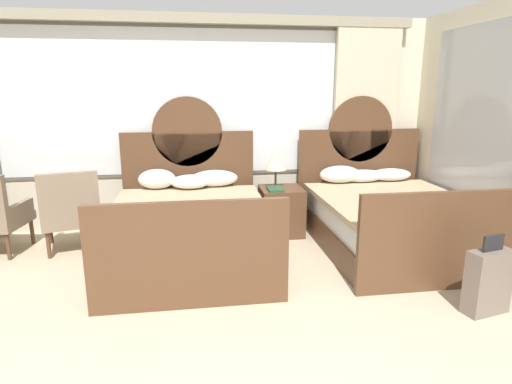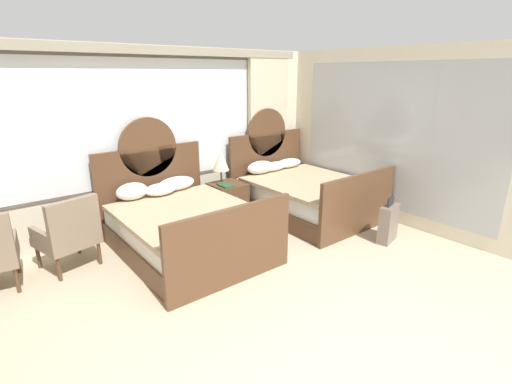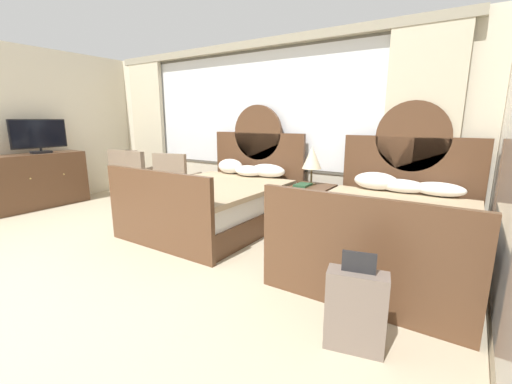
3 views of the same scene
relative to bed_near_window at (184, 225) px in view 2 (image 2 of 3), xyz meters
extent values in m
cube|color=beige|center=(-0.18, 1.17, 0.99)|extent=(6.67, 0.07, 2.70)
cube|color=#646054|center=(-0.18, 1.13, 1.26)|extent=(4.62, 0.02, 1.87)
cube|color=white|center=(-0.18, 1.12, 1.26)|extent=(4.54, 0.02, 1.79)
cube|color=beige|center=(2.35, 1.04, 0.94)|extent=(0.86, 0.08, 2.60)
cube|color=#9C957E|center=(-0.18, 1.04, 2.26)|extent=(6.13, 0.10, 0.12)
cube|color=beige|center=(3.19, -1.30, 0.99)|extent=(0.07, 4.87, 2.70)
cube|color=#B2B7BC|center=(3.15, -1.00, 0.99)|extent=(0.01, 3.41, 2.27)
cube|color=brown|center=(0.00, -0.06, -0.21)|extent=(1.58, 2.04, 0.30)
cube|color=white|center=(0.00, -0.06, 0.06)|extent=(1.52, 1.94, 0.25)
cube|color=tan|center=(0.00, -0.14, 0.22)|extent=(1.62, 1.84, 0.06)
cube|color=brown|center=(0.00, 0.99, 0.28)|extent=(1.66, 0.06, 1.28)
cylinder|color=brown|center=(0.00, 0.99, 0.92)|extent=(0.87, 0.06, 0.87)
cube|color=brown|center=(0.00, -1.12, 0.10)|extent=(1.66, 0.06, 0.93)
ellipsoid|color=white|center=(-0.38, 0.76, 0.37)|extent=(0.44, 0.30, 0.24)
ellipsoid|color=white|center=(0.02, 0.71, 0.33)|extent=(0.48, 0.32, 0.17)
ellipsoid|color=white|center=(0.32, 0.78, 0.35)|extent=(0.58, 0.30, 0.20)
cube|color=brown|center=(2.27, -0.06, -0.21)|extent=(1.58, 2.04, 0.30)
cube|color=white|center=(2.27, -0.06, 0.06)|extent=(1.52, 1.94, 0.25)
cube|color=tan|center=(2.27, -0.14, 0.22)|extent=(1.62, 1.84, 0.06)
cube|color=brown|center=(2.27, 0.99, 0.28)|extent=(1.66, 0.06, 1.28)
cylinder|color=brown|center=(2.27, 0.99, 0.92)|extent=(0.87, 0.06, 0.87)
cube|color=brown|center=(2.27, -1.12, 0.10)|extent=(1.66, 0.06, 0.93)
ellipsoid|color=white|center=(1.94, 0.75, 0.36)|extent=(0.54, 0.30, 0.22)
ellipsoid|color=white|center=(2.24, 0.74, 0.33)|extent=(0.57, 0.24, 0.16)
ellipsoid|color=white|center=(2.64, 0.77, 0.33)|extent=(0.56, 0.30, 0.16)
cube|color=brown|center=(1.14, 0.63, -0.06)|extent=(0.52, 0.52, 0.60)
sphere|color=tan|center=(1.14, 0.35, 0.07)|extent=(0.02, 0.02, 0.02)
cylinder|color=brown|center=(1.08, 0.70, 0.24)|extent=(0.14, 0.14, 0.02)
cylinder|color=brown|center=(1.08, 0.70, 0.35)|extent=(0.03, 0.03, 0.20)
cone|color=beige|center=(1.08, 0.70, 0.61)|extent=(0.27, 0.27, 0.31)
cube|color=#285133|center=(1.04, 0.52, 0.25)|extent=(0.18, 0.26, 0.03)
cube|color=#84705B|center=(-1.34, 0.51, -0.01)|extent=(0.74, 0.74, 0.10)
cube|color=#84705B|center=(-1.28, 0.25, 0.30)|extent=(0.61, 0.23, 0.53)
cube|color=#84705B|center=(-1.08, 0.58, 0.12)|extent=(0.19, 0.55, 0.16)
cube|color=#84705B|center=(-1.61, 0.44, 0.12)|extent=(0.19, 0.55, 0.16)
cylinder|color=brown|center=(-1.16, 0.82, -0.21)|extent=(0.04, 0.04, 0.30)
cylinder|color=brown|center=(-1.65, 0.69, -0.21)|extent=(0.04, 0.04, 0.30)
cylinder|color=brown|center=(-1.03, 0.33, -0.21)|extent=(0.04, 0.04, 0.30)
cylinder|color=brown|center=(-1.53, 0.20, -0.21)|extent=(0.04, 0.04, 0.30)
cube|color=#84705B|center=(-1.89, 0.47, 0.12)|extent=(0.14, 0.55, 0.16)
cylinder|color=brown|center=(-1.87, 0.73, -0.21)|extent=(0.04, 0.04, 0.30)
cylinder|color=brown|center=(-1.94, 0.22, -0.21)|extent=(0.04, 0.04, 0.30)
cube|color=#75665B|center=(2.40, -1.56, -0.09)|extent=(0.41, 0.24, 0.54)
cube|color=#232326|center=(2.40, -1.56, 0.25)|extent=(0.21, 0.07, 0.14)
cylinder|color=black|center=(2.25, -1.59, -0.34)|extent=(0.05, 0.03, 0.05)
cylinder|color=black|center=(2.55, -1.52, -0.34)|extent=(0.05, 0.03, 0.05)
camera|label=1|loc=(0.05, -4.43, 1.44)|focal=29.84mm
camera|label=2|loc=(-2.17, -4.25, 1.95)|focal=26.42mm
camera|label=3|loc=(2.91, -3.51, 1.12)|focal=23.09mm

